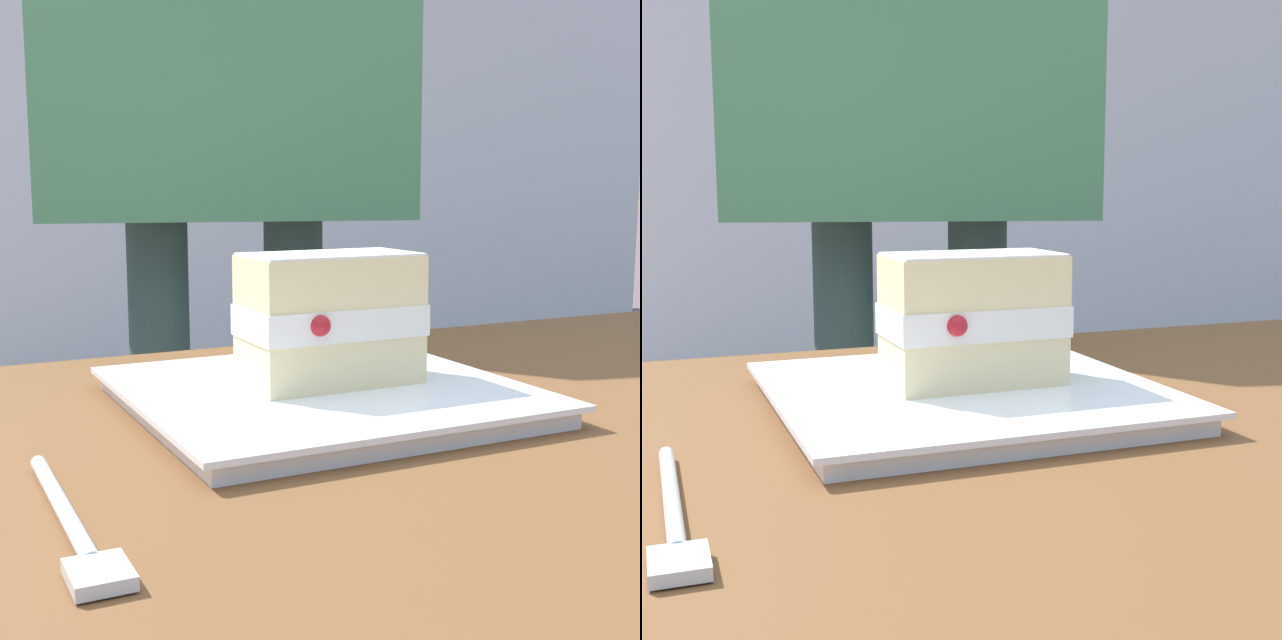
# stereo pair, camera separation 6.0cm
# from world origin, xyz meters

# --- Properties ---
(dessert_plate) EXTENTS (0.26, 0.26, 0.02)m
(dessert_plate) POSITION_xyz_m (-0.14, -0.21, 0.72)
(dessert_plate) COLOR white
(dessert_plate) RESTS_ON patio_table
(cake_slice) EXTENTS (0.12, 0.08, 0.09)m
(cake_slice) POSITION_xyz_m (-0.15, -0.21, 0.77)
(cake_slice) COLOR beige
(cake_slice) RESTS_ON dessert_plate
(dessert_fork) EXTENTS (0.02, 0.17, 0.01)m
(dessert_fork) POSITION_xyz_m (0.06, -0.06, 0.71)
(dessert_fork) COLOR silver
(dessert_fork) RESTS_ON patio_table
(coffee_cup) EXTENTS (0.08, 0.08, 0.08)m
(coffee_cup) POSITION_xyz_m (-0.22, -0.39, 0.75)
(coffee_cup) COLOR white
(coffee_cup) RESTS_ON patio_table
(parked_car_near) EXTENTS (4.51, 2.30, 1.48)m
(parked_car_near) POSITION_xyz_m (-5.12, -14.59, 0.79)
(parked_car_near) COLOR black
(parked_car_near) RESTS_ON ground
(parked_car_far) EXTENTS (4.70, 4.20, 1.37)m
(parked_car_far) POSITION_xyz_m (-2.82, -18.58, 0.73)
(parked_car_far) COLOR beige
(parked_car_far) RESTS_ON ground
(parked_car_extra) EXTENTS (2.51, 4.51, 1.44)m
(parked_car_extra) POSITION_xyz_m (-13.14, -20.21, 0.76)
(parked_car_extra) COLOR #B7BABF
(parked_car_extra) RESTS_ON ground
(distant_hill) EXTENTS (40.25, 40.25, 3.16)m
(distant_hill) POSITION_xyz_m (-14.81, -38.93, 1.58)
(distant_hill) COLOR olive
(distant_hill) RESTS_ON ground
(patio_building) EXTENTS (4.03, 2.23, 2.83)m
(patio_building) POSITION_xyz_m (-1.62, -4.40, 1.41)
(patio_building) COLOR silver
(patio_building) RESTS_ON ground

